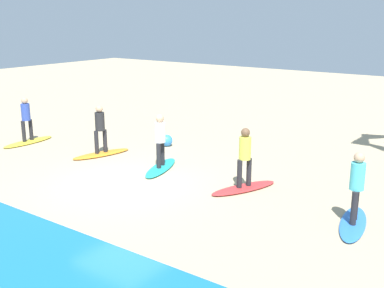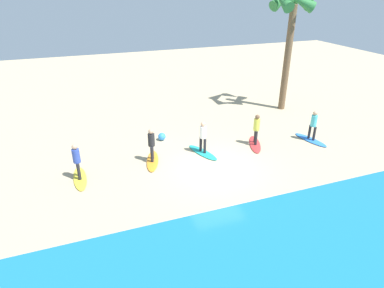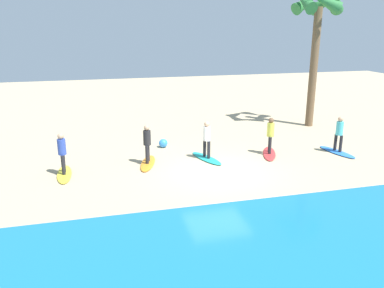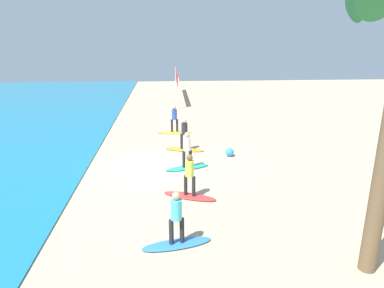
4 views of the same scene
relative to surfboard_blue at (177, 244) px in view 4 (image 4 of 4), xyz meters
The scene contains 13 objects.
ground_plane 6.25m from the surfboard_blue, ahead, with size 60.00×60.00×0.00m, color tan.
surfboard_blue is the anchor object (origin of this frame).
surfer_blue 0.99m from the surfboard_blue, 90.00° to the right, with size 0.32×0.45×1.64m.
surfboard_red 3.22m from the surfboard_blue, 10.26° to the right, with size 2.10×0.56×0.09m, color red.
surfer_red 3.37m from the surfboard_blue, 10.26° to the right, with size 0.32×0.43×1.64m.
surfboard_teal 6.19m from the surfboard_blue, ahead, with size 2.10×0.56×0.09m, color teal.
surfer_teal 6.27m from the surfboard_blue, ahead, with size 0.32×0.44×1.64m.
surfboard_orange 8.81m from the surfboard_blue, ahead, with size 2.10×0.56×0.09m, color orange.
surfer_orange 8.86m from the surfboard_blue, ahead, with size 0.32×0.45×1.64m.
surfboard_yellow 12.19m from the surfboard_blue, ahead, with size 2.10×0.56×0.09m, color yellow.
surfer_yellow 12.23m from the surfboard_blue, ahead, with size 0.32×0.46×1.64m.
volleyball_net 24.08m from the surfboard_blue, ahead, with size 9.10×0.14×2.50m.
beach_ball 8.22m from the surfboard_blue, 20.48° to the right, with size 0.42×0.42×0.42m, color #338CE5.
Camera 4 is at (-15.32, -0.77, 6.04)m, focal length 33.37 mm.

